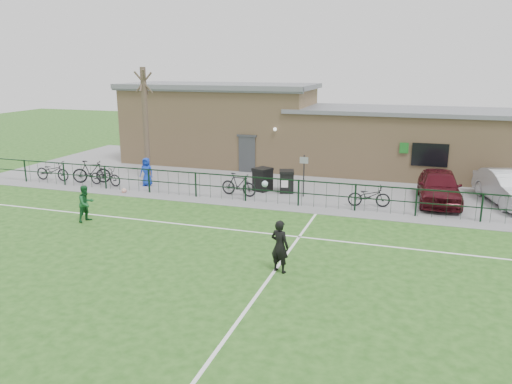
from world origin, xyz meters
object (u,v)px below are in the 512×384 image
(bicycle_b, at_px, (91,172))
(bicycle_e, at_px, (369,196))
(car_maroon, at_px, (439,186))
(spectator_child, at_px, (147,172))
(sign_post, at_px, (304,176))
(bicycle_a, at_px, (53,171))
(ball_ground, at_px, (124,191))
(outfield_player, at_px, (86,203))
(wheelie_bin_left, at_px, (263,180))
(bare_tree, at_px, (146,125))
(wheelie_bin_right, at_px, (287,182))
(bicycle_d, at_px, (239,185))
(car_silver, at_px, (509,188))
(bicycle_c, at_px, (105,176))

(bicycle_b, xyz_separation_m, bicycle_e, (14.44, -0.01, -0.12))
(car_maroon, relative_size, spectator_child, 3.03)
(sign_post, relative_size, bicycle_b, 1.00)
(sign_post, relative_size, bicycle_a, 1.00)
(bicycle_e, xyz_separation_m, ball_ground, (-11.67, -1.28, -0.38))
(spectator_child, xyz_separation_m, outfield_player, (0.76, -6.03, -0.01))
(ball_ground, bearing_deg, sign_post, 13.47)
(wheelie_bin_left, relative_size, car_maroon, 0.24)
(bare_tree, distance_m, wheelie_bin_right, 8.28)
(bicycle_e, relative_size, spectator_child, 1.25)
(bare_tree, distance_m, bicycle_a, 5.69)
(spectator_child, bearing_deg, bicycle_b, -178.05)
(wheelie_bin_left, height_order, bicycle_d, bicycle_d)
(wheelie_bin_right, bearing_deg, bare_tree, 161.91)
(outfield_player, relative_size, ball_ground, 6.04)
(bare_tree, xyz_separation_m, wheelie_bin_right, (7.89, -0.35, -2.48))
(car_maroon, height_order, car_silver, car_maroon)
(wheelie_bin_right, xyz_separation_m, bicycle_c, (-9.30, -1.55, -0.01))
(bicycle_c, xyz_separation_m, spectator_child, (2.07, 0.62, 0.24))
(bicycle_a, bearing_deg, car_silver, -85.73)
(wheelie_bin_right, relative_size, bicycle_c, 0.54)
(ball_ground, bearing_deg, bicycle_c, 149.35)
(bicycle_a, xyz_separation_m, bicycle_b, (2.36, 0.17, 0.08))
(bicycle_e, relative_size, ball_ground, 7.47)
(car_silver, height_order, spectator_child, car_silver)
(car_maroon, height_order, bicycle_c, car_maroon)
(car_silver, distance_m, bicycle_c, 19.49)
(bicycle_a, height_order, bicycle_d, bicycle_d)
(sign_post, bearing_deg, bicycle_c, -174.39)
(outfield_player, bearing_deg, wheelie_bin_left, -22.45)
(car_maroon, bearing_deg, car_silver, 11.45)
(bicycle_a, distance_m, spectator_child, 5.49)
(car_silver, bearing_deg, car_maroon, 178.78)
(bicycle_c, bearing_deg, spectator_child, -68.85)
(sign_post, bearing_deg, bare_tree, 174.24)
(wheelie_bin_left, height_order, car_silver, car_silver)
(bare_tree, height_order, bicycle_e, bare_tree)
(sign_post, distance_m, bicycle_e, 3.27)
(bare_tree, relative_size, bicycle_e, 3.28)
(spectator_child, bearing_deg, outfield_player, -87.67)
(wheelie_bin_left, height_order, bicycle_c, wheelie_bin_left)
(bicycle_e, distance_m, ball_ground, 11.74)
(sign_post, bearing_deg, bicycle_d, -164.73)
(car_maroon, bearing_deg, bicycle_d, -172.42)
(bare_tree, height_order, outfield_player, bare_tree)
(ball_ground, bearing_deg, car_maroon, 11.24)
(bicycle_a, distance_m, bicycle_e, 16.80)
(spectator_child, relative_size, outfield_player, 0.99)
(car_maroon, distance_m, car_silver, 3.05)
(wheelie_bin_right, distance_m, spectator_child, 7.30)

